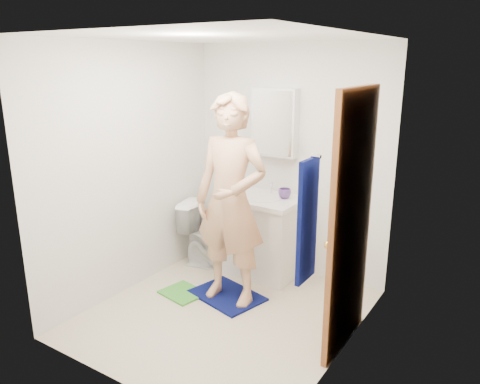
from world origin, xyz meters
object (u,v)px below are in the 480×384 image
soap_dispenser (236,186)px  towel (307,221)px  vanity_cabinet (262,238)px  toilet (213,235)px  toothbrush_cup (285,193)px  man (231,201)px  medicine_cabinet (275,123)px

soap_dispenser → towel: bearing=-43.9°
vanity_cabinet → soap_dispenser: 0.63m
toilet → toothbrush_cup: toothbrush_cup is taller
soap_dispenser → man: bearing=-60.0°
medicine_cabinet → toothbrush_cup: medicine_cabinet is taller
towel → toothbrush_cup: bearing=121.7°
vanity_cabinet → toothbrush_cup: (0.21, 0.09, 0.50)m
medicine_cabinet → soap_dispenser: size_ratio=3.67×
soap_dispenser → man: size_ratio=0.10×
soap_dispenser → toothbrush_cup: (0.51, 0.15, -0.04)m
vanity_cabinet → toilet: size_ratio=1.10×
vanity_cabinet → man: man is taller
towel → toilet: size_ratio=1.10×
toothbrush_cup → man: size_ratio=0.07×
toilet → man: size_ratio=0.37×
towel → soap_dispenser: (-1.48, 1.42, -0.30)m
toilet → toothbrush_cup: size_ratio=5.61×
toilet → man: (0.60, -0.54, 0.63)m
medicine_cabinet → toothbrush_cup: size_ratio=5.42×
toilet → towel: bearing=-140.4°
towel → soap_dispenser: bearing=136.1°
medicine_cabinet → toothbrush_cup: (0.21, -0.13, -0.70)m
medicine_cabinet → toothbrush_cup: 0.74m
toilet → toothbrush_cup: 0.95m
vanity_cabinet → toothbrush_cup: 0.55m
man → medicine_cabinet: bearing=89.9°
toilet → man: bearing=-144.4°
vanity_cabinet → medicine_cabinet: 1.22m
medicine_cabinet → man: bearing=-86.2°
toilet → medicine_cabinet: bearing=-68.0°
toothbrush_cup → man: bearing=-100.4°
medicine_cabinet → soap_dispenser: 0.77m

